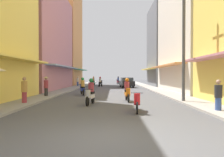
# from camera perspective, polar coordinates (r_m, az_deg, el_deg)

# --- Properties ---
(ground_plane) EXTENTS (111.92, 111.92, 0.00)m
(ground_plane) POSITION_cam_1_polar(r_m,az_deg,el_deg) (26.93, 0.06, -2.87)
(ground_plane) COLOR #4C4C4F
(sidewalk_left) EXTENTS (1.83, 58.87, 0.12)m
(sidewalk_left) POSITION_cam_1_polar(r_m,az_deg,el_deg) (27.51, -11.20, -2.69)
(sidewalk_left) COLOR gray
(sidewalk_left) RESTS_ON ground
(sidewalk_right) EXTENTS (1.83, 58.87, 0.12)m
(sidewalk_right) POSITION_cam_1_polar(r_m,az_deg,el_deg) (27.41, 11.36, -2.70)
(sidewalk_right) COLOR #9E9991
(sidewalk_right) RESTS_ON ground
(building_left_mid) EXTENTS (7.05, 13.23, 12.38)m
(building_left_mid) POSITION_cam_1_polar(r_m,az_deg,el_deg) (26.86, -20.54, 10.31)
(building_left_mid) COLOR #B7727F
(building_left_mid) RESTS_ON ground
(building_left_far) EXTENTS (7.05, 9.36, 17.52)m
(building_left_far) POSITION_cam_1_polar(r_m,az_deg,el_deg) (38.53, -14.01, 11.29)
(building_left_far) COLOR #D88C4C
(building_left_far) RESTS_ON ground
(building_right_mid) EXTENTS (7.05, 11.77, 16.69)m
(building_right_mid) POSITION_cam_1_polar(r_m,az_deg,el_deg) (24.51, 23.18, 16.37)
(building_right_mid) COLOR silver
(building_right_mid) RESTS_ON ground
(building_right_far) EXTENTS (7.05, 8.70, 13.05)m
(building_right_far) POSITION_cam_1_polar(r_m,az_deg,el_deg) (34.43, 15.97, 8.78)
(building_right_far) COLOR slate
(building_right_far) RESTS_ON ground
(motorbike_maroon) EXTENTS (0.64, 1.78, 1.58)m
(motorbike_maroon) POSITION_cam_1_polar(r_m,az_deg,el_deg) (40.08, 1.71, -0.65)
(motorbike_maroon) COLOR black
(motorbike_maroon) RESTS_ON ground
(motorbike_red) EXTENTS (0.55, 1.81, 0.96)m
(motorbike_red) POSITION_cam_1_polar(r_m,az_deg,el_deg) (9.76, 7.09, -6.48)
(motorbike_red) COLOR black
(motorbike_red) RESTS_ON ground
(motorbike_silver) EXTENTS (0.57, 1.80, 1.58)m
(motorbike_silver) POSITION_cam_1_polar(r_m,az_deg,el_deg) (12.12, -6.14, -4.10)
(motorbike_silver) COLOR black
(motorbike_silver) RESTS_ON ground
(motorbike_blue) EXTENTS (0.72, 1.75, 1.58)m
(motorbike_blue) POSITION_cam_1_polar(r_m,az_deg,el_deg) (18.23, -8.40, -2.44)
(motorbike_blue) COLOR black
(motorbike_blue) RESTS_ON ground
(motorbike_orange) EXTENTS (0.55, 1.81, 1.58)m
(motorbike_orange) POSITION_cam_1_polar(r_m,az_deg,el_deg) (13.66, 4.35, -3.53)
(motorbike_orange) COLOR black
(motorbike_orange) RESTS_ON ground
(motorbike_black) EXTENTS (0.65, 1.78, 1.58)m
(motorbike_black) POSITION_cam_1_polar(r_m,az_deg,el_deg) (31.70, -3.30, -1.04)
(motorbike_black) COLOR black
(motorbike_black) RESTS_ON ground
(motorbike_green) EXTENTS (0.66, 1.78, 1.58)m
(motorbike_green) POSITION_cam_1_polar(r_m,az_deg,el_deg) (36.04, -5.37, -0.82)
(motorbike_green) COLOR black
(motorbike_green) RESTS_ON ground
(parked_car) EXTENTS (2.12, 4.24, 1.45)m
(parked_car) POSITION_cam_1_polar(r_m,az_deg,el_deg) (29.87, 4.19, -1.09)
(parked_car) COLOR black
(parked_car) RESTS_ON ground
(pedestrian_crossing) EXTENTS (0.34, 0.34, 1.56)m
(pedestrian_crossing) POSITION_cam_1_polar(r_m,az_deg,el_deg) (10.69, 27.94, -4.48)
(pedestrian_crossing) COLOR #334C8C
(pedestrian_crossing) RESTS_ON ground
(pedestrian_foreground) EXTENTS (0.44, 0.44, 1.70)m
(pedestrian_foreground) POSITION_cam_1_polar(r_m,az_deg,el_deg) (16.91, -18.19, -1.88)
(pedestrian_foreground) COLOR #262628
(pedestrian_foreground) RESTS_ON ground
(pedestrian_far) EXTENTS (0.44, 0.44, 1.71)m
(pedestrian_far) POSITION_cam_1_polar(r_m,az_deg,el_deg) (32.39, -9.71, -0.56)
(pedestrian_far) COLOR #334C8C
(pedestrian_far) RESTS_ON ground
(pedestrian_midway) EXTENTS (0.34, 0.34, 1.66)m
(pedestrian_midway) POSITION_cam_1_polar(r_m,az_deg,el_deg) (13.13, -23.62, -3.23)
(pedestrian_midway) COLOR #99333F
(pedestrian_midway) RESTS_ON ground
(utility_pole) EXTENTS (0.20, 1.20, 7.85)m
(utility_pole) POSITION_cam_1_polar(r_m,az_deg,el_deg) (13.83, 19.69, 10.20)
(utility_pole) COLOR #4C4C4F
(utility_pole) RESTS_ON ground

